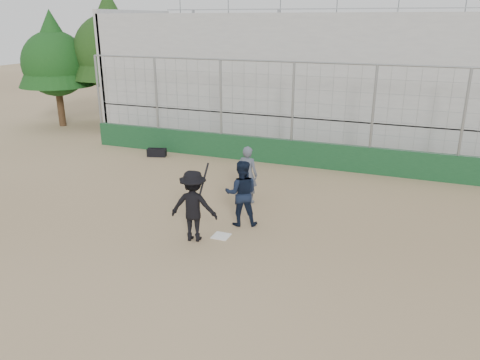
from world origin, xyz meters
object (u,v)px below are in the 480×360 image
(batter_at_plate, at_px, (194,206))
(catcher_crouched, at_px, (241,204))
(umpire, at_px, (247,177))
(equipment_bag, at_px, (157,152))

(batter_at_plate, relative_size, catcher_crouched, 1.61)
(umpire, height_order, equipment_bag, umpire)
(catcher_crouched, height_order, equipment_bag, catcher_crouched)
(catcher_crouched, bearing_deg, batter_at_plate, -122.61)
(catcher_crouched, relative_size, equipment_bag, 1.49)
(catcher_crouched, relative_size, umpire, 0.77)
(batter_at_plate, height_order, equipment_bag, batter_at_plate)
(batter_at_plate, bearing_deg, umpire, 83.17)
(umpire, relative_size, equipment_bag, 1.94)
(batter_at_plate, height_order, umpire, batter_at_plate)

